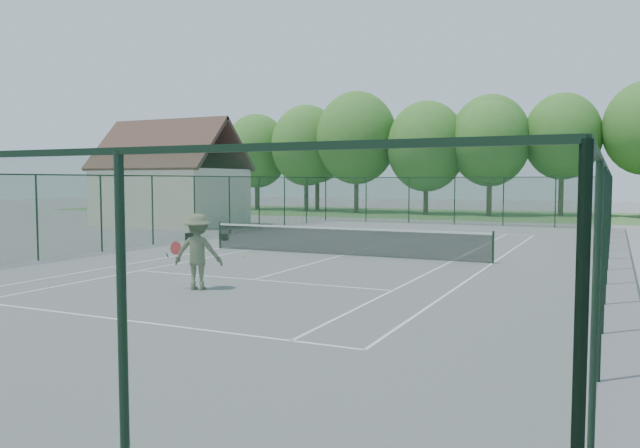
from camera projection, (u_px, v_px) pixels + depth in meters
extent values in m
plane|color=slate|center=(343.00, 255.00, 23.34)|extent=(140.00, 140.00, 0.00)
cube|color=#416E33|center=(489.00, 215.00, 50.40)|extent=(80.00, 16.00, 0.01)
cube|color=white|center=(428.00, 232.00, 34.06)|extent=(10.97, 0.08, 0.01)
cube|color=white|center=(112.00, 319.00, 12.61)|extent=(10.97, 0.08, 0.01)
cube|color=white|center=(397.00, 240.00, 29.11)|extent=(8.23, 0.08, 0.01)
cube|color=white|center=(253.00, 280.00, 17.56)|extent=(8.23, 0.08, 0.01)
cube|color=white|center=(492.00, 263.00, 21.00)|extent=(0.08, 23.77, 0.01)
cube|color=white|center=(220.00, 248.00, 25.67)|extent=(0.08, 23.77, 0.01)
cube|color=white|center=(452.00, 261.00, 21.58)|extent=(0.08, 23.77, 0.01)
cube|color=white|center=(249.00, 250.00, 25.09)|extent=(0.08, 23.77, 0.01)
cube|color=white|center=(343.00, 255.00, 23.33)|extent=(0.08, 12.80, 0.01)
cylinder|color=black|center=(220.00, 235.00, 25.64)|extent=(0.08, 0.08, 1.10)
cylinder|color=black|center=(493.00, 247.00, 20.95)|extent=(0.08, 0.08, 1.10)
cube|color=black|center=(343.00, 242.00, 23.30)|extent=(11.00, 0.02, 0.96)
cube|color=white|center=(343.00, 229.00, 23.27)|extent=(11.00, 0.05, 0.07)
cube|color=#193A1F|center=(455.00, 201.00, 39.47)|extent=(18.00, 0.02, 3.00)
cube|color=#193A1F|center=(608.00, 222.00, 19.40)|extent=(0.02, 36.00, 3.00)
cube|color=#193A1F|center=(152.00, 210.00, 27.06)|extent=(0.02, 36.00, 3.00)
cube|color=black|center=(455.00, 177.00, 39.36)|extent=(18.00, 0.05, 0.05)
cube|color=black|center=(610.00, 174.00, 19.29)|extent=(0.05, 36.00, 0.05)
cube|color=black|center=(152.00, 176.00, 26.96)|extent=(0.05, 36.00, 0.05)
cube|color=beige|center=(171.00, 197.00, 39.05)|extent=(8.00, 6.00, 3.50)
cube|color=#463126|center=(185.00, 146.00, 40.17)|extent=(8.60, 3.27, 3.27)
cube|color=#463126|center=(154.00, 144.00, 37.47)|extent=(8.60, 3.27, 3.27)
cylinder|color=#463726|center=(306.00, 188.00, 57.28)|extent=(0.40, 0.40, 4.20)
ellipsoid|color=#3C7429|center=(306.00, 145.00, 57.01)|extent=(6.40, 6.40, 7.40)
cylinder|color=#463726|center=(489.00, 189.00, 50.25)|extent=(0.40, 0.40, 4.20)
ellipsoid|color=#3C7429|center=(490.00, 140.00, 49.98)|extent=(6.40, 6.40, 7.40)
cube|color=black|center=(191.00, 237.00, 28.91)|extent=(0.46, 0.28, 0.36)
cube|color=black|center=(224.00, 237.00, 29.15)|extent=(0.44, 0.32, 0.31)
imported|color=#575A40|center=(198.00, 252.00, 15.95)|extent=(1.42, 1.08, 1.95)
sphere|color=#C8D931|center=(244.00, 256.00, 15.83)|extent=(0.07, 0.07, 0.07)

